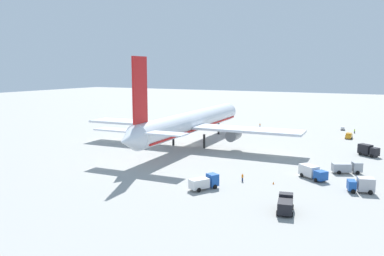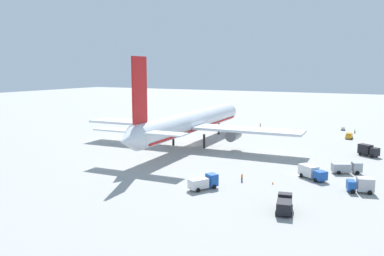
{
  "view_description": "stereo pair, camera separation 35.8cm",
  "coord_description": "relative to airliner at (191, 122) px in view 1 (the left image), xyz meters",
  "views": [
    {
      "loc": [
        -107.84,
        -55.62,
        23.7
      ],
      "look_at": [
        0.29,
        0.46,
        5.33
      ],
      "focal_mm": 36.62,
      "sensor_mm": 36.0,
      "label": 1
    },
    {
      "loc": [
        -107.67,
        -55.93,
        23.7
      ],
      "look_at": [
        0.29,
        0.46,
        5.33
      ],
      "focal_mm": 36.62,
      "sensor_mm": 36.0,
      "label": 2
    }
  ],
  "objects": [
    {
      "name": "ground_plane",
      "position": [
        1.39,
        -0.0,
        -7.33
      ],
      "size": [
        600.0,
        600.0,
        0.0
      ],
      "primitive_type": "plane",
      "color": "#9E9E99"
    },
    {
      "name": "airliner",
      "position": [
        0.0,
        0.0,
        0.0
      ],
      "size": [
        76.9,
        69.35,
        26.7
      ],
      "color": "silver",
      "rests_on": "ground"
    },
    {
      "name": "service_truck_0",
      "position": [
        9.59,
        -50.09,
        -5.67
      ],
      "size": [
        4.99,
        5.86,
        3.07
      ],
      "color": "black",
      "rests_on": "ground"
    },
    {
      "name": "service_truck_1",
      "position": [
        -12.61,
        -47.02,
        -5.92
      ],
      "size": [
        4.71,
        6.78,
        2.61
      ],
      "color": "#999EA5",
      "rests_on": "ground"
    },
    {
      "name": "service_truck_2",
      "position": [
        -26.27,
        -51.14,
        -5.75
      ],
      "size": [
        3.76,
        5.29,
        2.97
      ],
      "color": "#194CA5",
      "rests_on": "ground"
    },
    {
      "name": "service_truck_3",
      "position": [
        -43.76,
        -40.66,
        -5.91
      ],
      "size": [
        5.94,
        3.48,
        2.71
      ],
      "color": "black",
      "rests_on": "ground"
    },
    {
      "name": "service_truck_4",
      "position": [
        -20.82,
        -40.76,
        -5.81
      ],
      "size": [
        6.04,
        6.85,
        2.77
      ],
      "color": "#194CA5",
      "rests_on": "ground"
    },
    {
      "name": "service_truck_5",
      "position": [
        -38.45,
        -23.13,
        -5.88
      ],
      "size": [
        6.33,
        4.86,
        2.84
      ],
      "color": "#194CA5",
      "rests_on": "ground"
    },
    {
      "name": "service_van",
      "position": [
        36.16,
        -42.51,
        -6.3
      ],
      "size": [
        4.16,
        2.18,
        1.97
      ],
      "color": "orange",
      "rests_on": "ground"
    },
    {
      "name": "baggage_cart_0",
      "position": [
        55.4,
        -38.36,
        -6.6
      ],
      "size": [
        3.05,
        1.68,
        1.32
      ],
      "color": "#595B60",
      "rests_on": "ground"
    },
    {
      "name": "ground_worker_0",
      "position": [
        48.28,
        -7.01,
        -6.51
      ],
      "size": [
        0.5,
        0.5,
        1.62
      ],
      "color": "navy",
      "rests_on": "ground"
    },
    {
      "name": "ground_worker_1",
      "position": [
        -29.78,
        -27.98,
        -6.48
      ],
      "size": [
        0.4,
        0.4,
        1.68
      ],
      "color": "navy",
      "rests_on": "ground"
    },
    {
      "name": "ground_worker_2",
      "position": [
        49.12,
        -43.2,
        -6.5
      ],
      "size": [
        0.51,
        0.51,
        1.64
      ],
      "color": "black",
      "rests_on": "ground"
    },
    {
      "name": "traffic_cone_0",
      "position": [
        -5.57,
        -44.1,
        -7.05
      ],
      "size": [
        0.36,
        0.36,
        0.55
      ],
      "primitive_type": "cone",
      "color": "orange",
      "rests_on": "ground"
    },
    {
      "name": "traffic_cone_2",
      "position": [
        -28.77,
        -34.43,
        -7.05
      ],
      "size": [
        0.36,
        0.36,
        0.55
      ],
      "primitive_type": "cone",
      "color": "orange",
      "rests_on": "ground"
    }
  ]
}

